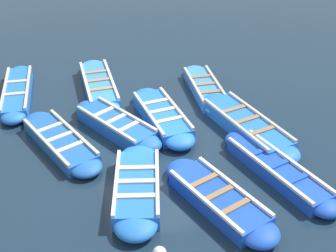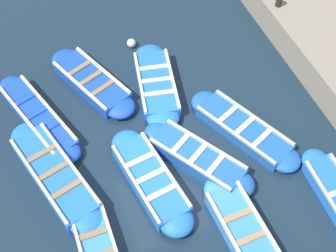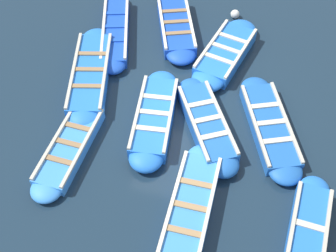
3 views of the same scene
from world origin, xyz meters
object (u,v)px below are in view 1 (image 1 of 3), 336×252
(boat_mid_row, at_px, (162,117))
(boat_inner_gap, at_px, (277,170))
(boat_near_quay, at_px, (137,188))
(boat_tucked, at_px, (247,126))
(boat_alongside, at_px, (17,93))
(boat_bow_out, at_px, (205,88))
(boat_end_of_row, at_px, (99,86))
(boat_far_corner, at_px, (219,199))
(boat_outer_left, at_px, (116,125))
(boat_centre, at_px, (60,142))

(boat_mid_row, distance_m, boat_inner_gap, 3.72)
(boat_near_quay, distance_m, boat_tucked, 3.92)
(boat_alongside, xyz_separation_m, boat_bow_out, (-5.83, 0.97, -0.03))
(boat_end_of_row, height_order, boat_inner_gap, boat_end_of_row)
(boat_near_quay, height_order, boat_far_corner, boat_near_quay)
(boat_mid_row, distance_m, boat_outer_left, 1.35)
(boat_alongside, bearing_deg, boat_end_of_row, 177.53)
(boat_inner_gap, xyz_separation_m, boat_outer_left, (3.56, -2.81, 0.03))
(boat_bow_out, relative_size, boat_tucked, 0.82)
(boat_mid_row, height_order, boat_centre, boat_mid_row)
(boat_end_of_row, distance_m, boat_centre, 3.20)
(boat_outer_left, bearing_deg, boat_alongside, -43.17)
(boat_centre, relative_size, boat_tucked, 0.89)
(boat_near_quay, relative_size, boat_end_of_row, 0.91)
(boat_alongside, height_order, boat_bow_out, boat_alongside)
(boat_tucked, bearing_deg, boat_alongside, -28.39)
(boat_near_quay, xyz_separation_m, boat_inner_gap, (-3.43, 0.05, -0.03))
(boat_end_of_row, xyz_separation_m, boat_outer_left, (-0.24, 2.50, 0.02))
(boat_alongside, height_order, boat_outer_left, boat_outer_left)
(boat_alongside, relative_size, boat_centre, 1.04)
(boat_far_corner, relative_size, boat_outer_left, 1.08)
(boat_far_corner, bearing_deg, boat_bow_out, -103.17)
(boat_far_corner, height_order, boat_inner_gap, boat_far_corner)
(boat_mid_row, height_order, boat_bow_out, boat_mid_row)
(boat_far_corner, bearing_deg, boat_near_quay, -24.02)
(boat_far_corner, height_order, boat_outer_left, boat_outer_left)
(boat_end_of_row, relative_size, boat_tucked, 0.94)
(boat_alongside, bearing_deg, boat_tucked, 151.61)
(boat_near_quay, distance_m, boat_end_of_row, 5.26)
(boat_centre, bearing_deg, boat_mid_row, -168.10)
(boat_far_corner, bearing_deg, boat_tucked, -121.81)
(boat_alongside, xyz_separation_m, boat_centre, (-1.24, 3.03, -0.01))
(boat_bow_out, distance_m, boat_tucked, 2.48)
(boat_inner_gap, height_order, boat_outer_left, boat_outer_left)
(boat_centre, height_order, boat_outer_left, boat_outer_left)
(boat_end_of_row, bearing_deg, boat_alongside, -2.47)
(boat_alongside, distance_m, boat_centre, 3.28)
(boat_centre, bearing_deg, boat_outer_left, -164.51)
(boat_mid_row, xyz_separation_m, boat_outer_left, (1.34, 0.18, 0.00))
(boat_centre, bearing_deg, boat_inner_gap, 155.01)
(boat_mid_row, distance_m, boat_bow_out, 2.25)
(boat_end_of_row, distance_m, boat_inner_gap, 6.53)
(boat_centre, height_order, boat_inner_gap, boat_inner_gap)
(boat_bow_out, xyz_separation_m, boat_tucked, (-0.48, 2.44, 0.05))
(boat_centre, bearing_deg, boat_bow_out, -155.80)
(boat_bow_out, distance_m, boat_outer_left, 3.46)
(boat_mid_row, relative_size, boat_alongside, 0.95)
(boat_far_corner, bearing_deg, boat_mid_row, -82.22)
(boat_inner_gap, bearing_deg, boat_centre, -24.99)
(boat_far_corner, distance_m, boat_end_of_row, 6.37)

